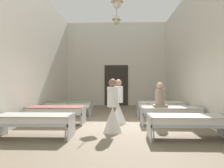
{
  "coord_description": "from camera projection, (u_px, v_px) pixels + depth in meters",
  "views": [
    {
      "loc": [
        0.26,
        -7.53,
        1.37
      ],
      "look_at": [
        0.0,
        -0.6,
        1.32
      ],
      "focal_mm": 36.81,
      "sensor_mm": 36.0,
      "label": 1
    }
  ],
  "objects": [
    {
      "name": "nurse_mid_aisle",
      "position": [
        118.0,
        108.0,
        7.63
      ],
      "size": [
        0.52,
        0.52,
        1.49
      ],
      "rotation": [
        0.0,
        0.0,
        5.27
      ],
      "color": "white",
      "rests_on": "ground"
    },
    {
      "name": "room_shell",
      "position": [
        114.0,
        54.0,
        8.82
      ],
      "size": [
        6.28,
        12.57,
        4.96
      ],
      "color": "silver",
      "rests_on": "ground"
    },
    {
      "name": "bed_left_row_1",
      "position": [
        56.0,
        111.0,
        7.61
      ],
      "size": [
        1.9,
        0.84,
        0.57
      ],
      "color": "#B7BCC1",
      "rests_on": "ground"
    },
    {
      "name": "ground_plane",
      "position": [
        113.0,
        126.0,
        7.54
      ],
      "size": [
        6.48,
        12.97,
        0.1
      ],
      "primitive_type": "cube",
      "color": "#7A6B56"
    },
    {
      "name": "patient_seated_primary",
      "position": [
        160.0,
        98.0,
        7.43
      ],
      "size": [
        0.44,
        0.44,
        0.8
      ],
      "color": "gray",
      "rests_on": "bed_right_row_1"
    },
    {
      "name": "bed_left_row_2",
      "position": [
        69.0,
        105.0,
        9.51
      ],
      "size": [
        1.9,
        0.84,
        0.57
      ],
      "color": "#B7BCC1",
      "rests_on": "ground"
    },
    {
      "name": "bed_left_row_0",
      "position": [
        34.0,
        120.0,
        5.71
      ],
      "size": [
        1.9,
        0.84,
        0.57
      ],
      "color": "#B7BCC1",
      "rests_on": "ground"
    },
    {
      "name": "bed_right_row_1",
      "position": [
        171.0,
        111.0,
        7.47
      ],
      "size": [
        1.9,
        0.84,
        0.57
      ],
      "color": "#B7BCC1",
      "rests_on": "ground"
    },
    {
      "name": "nurse_near_aisle",
      "position": [
        113.0,
        113.0,
        6.3
      ],
      "size": [
        0.52,
        0.52,
        1.49
      ],
      "rotation": [
        0.0,
        0.0,
        3.74
      ],
      "color": "white",
      "rests_on": "ground"
    },
    {
      "name": "bed_right_row_2",
      "position": [
        161.0,
        105.0,
        9.36
      ],
      "size": [
        1.9,
        0.84,
        0.57
      ],
      "color": "#B7BCC1",
      "rests_on": "ground"
    },
    {
      "name": "bed_right_row_0",
      "position": [
        188.0,
        121.0,
        5.57
      ],
      "size": [
        1.9,
        0.84,
        0.57
      ],
      "color": "#B7BCC1",
      "rests_on": "ground"
    }
  ]
}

